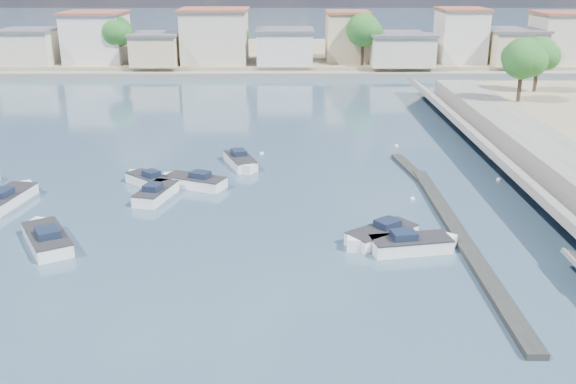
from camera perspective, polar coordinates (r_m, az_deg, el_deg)
The scene contains 15 objects.
ground at distance 68.49m, azimuth 3.03°, elevation 5.92°, with size 400.00×400.00×0.00m, color #2C4459.
breakwater at distance 43.59m, azimuth 14.07°, elevation -2.47°, with size 2.00×31.02×0.35m.
far_shore_land at distance 119.53m, azimuth 1.69°, elevation 12.12°, with size 160.00×40.00×1.40m, color gray.
far_shore_quay at distance 98.80m, azimuth 2.07°, elevation 10.38°, with size 160.00×2.50×0.80m, color slate.
far_town at distance 105.00m, azimuth 7.99°, elevation 13.24°, with size 113.01×12.80×8.35m.
shore_trees at distance 95.87m, azimuth 7.31°, elevation 13.47°, with size 74.56×38.32×7.92m.
motorboat_a at distance 41.77m, azimuth -20.71°, elevation -3.86°, with size 4.42×5.57×1.48m.
motorboat_b at distance 47.73m, azimuth -11.53°, elevation -0.07°, with size 2.81×4.91×1.48m.
motorboat_c at distance 49.71m, azimuth -8.48°, elevation 0.91°, with size 5.14×3.53×1.48m.
motorboat_d at distance 39.76m, azimuth 8.06°, elevation -3.92°, with size 4.77×4.22×1.48m.
motorboat_e at distance 49.94m, azimuth -23.59°, elevation -0.48°, with size 2.88×5.95×1.48m.
motorboat_f at distance 50.68m, azimuth -12.42°, elevation 1.02°, with size 4.00×3.84×1.48m.
motorboat_g at distance 54.23m, azimuth -4.19°, elevation 2.65°, with size 3.23×5.18×1.48m.
motorboat_h at distance 38.97m, azimuth 11.20°, elevation -4.60°, with size 5.40×2.71×1.48m.
mooring_buoys at distance 44.85m, azimuth 10.47°, elevation -1.73°, with size 19.40×39.92×0.40m.
Camera 1 is at (-3.80, -26.48, 16.04)m, focal length 40.00 mm.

